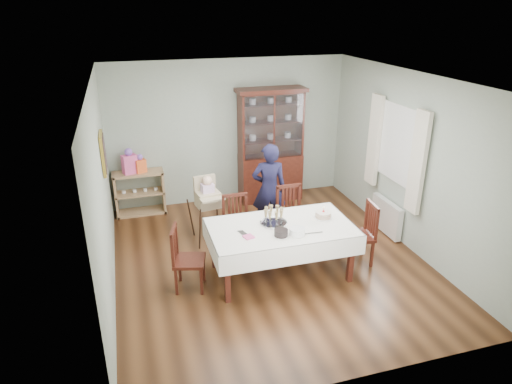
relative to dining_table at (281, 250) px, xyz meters
name	(u,v)px	position (x,y,z in m)	size (l,w,h in m)	color
floor	(269,260)	(-0.03, 0.40, -0.38)	(5.00, 5.00, 0.00)	#593319
room_shell	(259,142)	(-0.03, 0.93, 1.32)	(5.00, 5.00, 5.00)	#9EAA99
dining_table	(281,250)	(0.00, 0.00, 0.00)	(2.01, 1.16, 0.76)	#4A1D12
china_cabinet	(271,144)	(0.72, 2.66, 0.74)	(1.30, 0.48, 2.18)	#4A1D12
sideboard	(140,193)	(-1.78, 2.68, 0.02)	(0.90, 0.38, 0.80)	tan
picture_frame	(103,153)	(-2.25, 1.20, 1.27)	(0.04, 0.48, 0.58)	gold
window	(398,144)	(2.19, 0.70, 1.17)	(0.04, 1.02, 1.22)	white
curtain_left	(418,163)	(2.13, 0.08, 1.07)	(0.07, 0.30, 1.55)	silver
curtain_right	(374,140)	(2.13, 1.32, 1.07)	(0.07, 0.30, 1.55)	silver
radiator	(386,216)	(2.13, 0.70, -0.08)	(0.10, 0.80, 0.55)	white
chair_far_left	(238,237)	(-0.43, 0.74, -0.11)	(0.42, 0.42, 0.93)	#4A1D12
chair_far_right	(292,228)	(0.46, 0.77, -0.10)	(0.44, 0.44, 0.96)	#4A1D12
chair_end_left	(189,270)	(-1.30, 0.03, -0.12)	(0.50, 0.50, 0.91)	#4A1D12
chair_end_right	(358,245)	(1.21, -0.02, -0.11)	(0.46, 0.46, 0.94)	#4A1D12
woman	(269,189)	(0.24, 1.29, 0.39)	(0.57, 0.37, 1.56)	black
high_chair	(209,215)	(-0.77, 1.35, 0.04)	(0.56, 0.56, 1.09)	black
champagne_tray	(274,219)	(-0.07, 0.11, 0.45)	(0.38, 0.38, 0.23)	silver
birthday_cake	(323,215)	(0.66, 0.08, 0.42)	(0.26, 0.26, 0.18)	white
plate_stack_dark	(281,233)	(-0.09, -0.26, 0.42)	(0.19, 0.19, 0.09)	black
plate_stack_white	(297,231)	(0.12, -0.29, 0.42)	(0.21, 0.21, 0.09)	white
napkin_stack	(249,237)	(-0.52, -0.18, 0.38)	(0.12, 0.12, 0.02)	#E95697
cutlery	(240,233)	(-0.59, -0.04, 0.38)	(0.10, 0.14, 0.01)	silver
cake_knife	(313,233)	(0.34, -0.32, 0.38)	(0.27, 0.02, 0.01)	silver
gift_bag_pink	(130,162)	(-1.91, 2.66, 0.62)	(0.29, 0.23, 0.46)	#E95697
gift_bag_orange	(140,164)	(-1.72, 2.66, 0.57)	(0.22, 0.19, 0.34)	#FF6328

